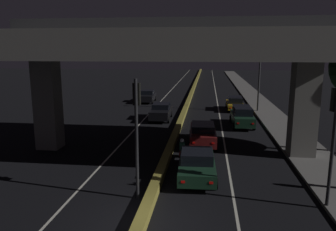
% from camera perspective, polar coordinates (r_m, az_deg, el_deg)
% --- Properties ---
extents(ground_plane, '(200.00, 200.00, 0.00)m').
position_cam_1_polar(ground_plane, '(13.15, -4.55, -18.46)').
color(ground_plane, black).
extents(lane_line_left_inner, '(0.12, 126.00, 0.00)m').
position_cam_1_polar(lane_line_left_inner, '(47.02, -0.46, 3.37)').
color(lane_line_left_inner, beige).
rests_on(lane_line_left_inner, ground_plane).
extents(lane_line_right_inner, '(0.12, 126.00, 0.00)m').
position_cam_1_polar(lane_line_right_inner, '(46.65, 8.44, 3.18)').
color(lane_line_right_inner, beige).
rests_on(lane_line_right_inner, ground_plane).
extents(median_divider, '(0.48, 126.00, 0.40)m').
position_cam_1_polar(median_divider, '(46.66, 3.98, 3.53)').
color(median_divider, olive).
rests_on(median_divider, ground_plane).
extents(sidewalk_right, '(2.88, 126.00, 0.16)m').
position_cam_1_polar(sidewalk_right, '(40.22, 16.02, 1.67)').
color(sidewalk_right, '#5B5956').
rests_on(sidewalk_right, ground_plane).
extents(elevated_overpass, '(20.43, 9.61, 8.47)m').
position_cam_1_polar(elevated_overpass, '(20.46, 0.32, 11.38)').
color(elevated_overpass, slate).
rests_on(elevated_overpass, ground_plane).
extents(traffic_light_left_of_median, '(0.30, 0.49, 5.36)m').
position_cam_1_polar(traffic_light_left_of_median, '(14.12, -5.47, -0.49)').
color(traffic_light_left_of_median, black).
rests_on(traffic_light_left_of_median, ground_plane).
extents(traffic_light_right_of_median, '(0.30, 0.49, 5.27)m').
position_cam_1_polar(traffic_light_right_of_median, '(14.72, 26.92, -1.45)').
color(traffic_light_right_of_median, black).
rests_on(traffic_light_right_of_median, ground_plane).
extents(street_lamp, '(2.23, 0.32, 8.04)m').
position_cam_1_polar(street_lamp, '(35.73, 15.22, 8.10)').
color(street_lamp, '#2D2D30').
rests_on(street_lamp, ground_plane).
extents(car_dark_green_lead, '(2.11, 4.61, 1.45)m').
position_cam_1_polar(car_dark_green_lead, '(17.25, 5.06, -8.37)').
color(car_dark_green_lead, black).
rests_on(car_dark_green_lead, ground_plane).
extents(car_dark_red_second, '(2.03, 4.68, 1.52)m').
position_cam_1_polar(car_dark_red_second, '(23.11, 6.07, -3.09)').
color(car_dark_red_second, '#591414').
rests_on(car_dark_red_second, ground_plane).
extents(car_dark_green_third, '(1.91, 4.66, 1.71)m').
position_cam_1_polar(car_dark_green_third, '(29.19, 12.77, -0.09)').
color(car_dark_green_third, black).
rests_on(car_dark_green_third, ground_plane).
extents(car_taxi_yellow_fourth, '(1.83, 4.27, 1.48)m').
position_cam_1_polar(car_taxi_yellow_fourth, '(36.82, 11.56, 2.13)').
color(car_taxi_yellow_fourth, gold).
rests_on(car_taxi_yellow_fourth, ground_plane).
extents(car_black_lead_oncoming, '(1.97, 4.33, 1.55)m').
position_cam_1_polar(car_black_lead_oncoming, '(31.09, -1.22, 0.72)').
color(car_black_lead_oncoming, black).
rests_on(car_black_lead_oncoming, ground_plane).
extents(car_black_second_oncoming, '(2.01, 4.34, 1.52)m').
position_cam_1_polar(car_black_second_oncoming, '(41.71, -3.60, 3.37)').
color(car_black_second_oncoming, black).
rests_on(car_black_second_oncoming, ground_plane).
extents(motorcycle_red_filtering_near, '(0.33, 1.95, 1.37)m').
position_cam_1_polar(motorcycle_red_filtering_near, '(19.68, 2.44, -6.25)').
color(motorcycle_red_filtering_near, black).
rests_on(motorcycle_red_filtering_near, ground_plane).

